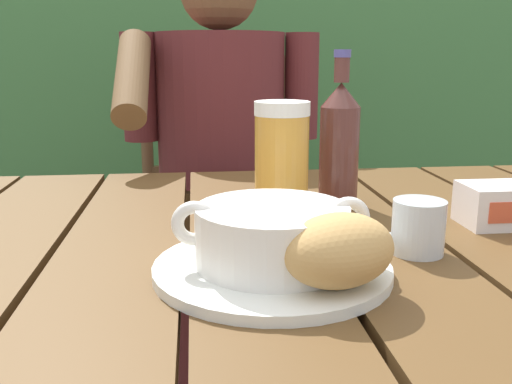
% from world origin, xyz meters
% --- Properties ---
extents(dining_table, '(1.48, 0.85, 0.74)m').
position_xyz_m(dining_table, '(-0.00, 0.00, 0.65)').
color(dining_table, brown).
rests_on(dining_table, ground_plane).
extents(hedge_backdrop, '(3.29, 0.82, 1.71)m').
position_xyz_m(hedge_backdrop, '(-0.09, 1.66, 0.78)').
color(hedge_backdrop, '#3C6E3A').
rests_on(hedge_backdrop, ground_plane).
extents(chair_near_diner, '(0.46, 0.42, 0.97)m').
position_xyz_m(chair_near_diner, '(0.00, 0.86, 0.47)').
color(chair_near_diner, brown).
rests_on(chair_near_diner, ground_plane).
extents(person_eating, '(0.48, 0.47, 1.24)m').
position_xyz_m(person_eating, '(-0.00, 0.66, 0.73)').
color(person_eating, '#5C2325').
rests_on(person_eating, ground_plane).
extents(serving_plate, '(0.27, 0.27, 0.01)m').
position_xyz_m(serving_plate, '(0.01, -0.15, 0.74)').
color(serving_plate, white).
rests_on(serving_plate, dining_table).
extents(soup_bowl, '(0.22, 0.17, 0.07)m').
position_xyz_m(soup_bowl, '(0.01, -0.15, 0.78)').
color(soup_bowl, white).
rests_on(soup_bowl, serving_plate).
extents(bread_roll, '(0.15, 0.13, 0.07)m').
position_xyz_m(bread_roll, '(0.07, -0.22, 0.79)').
color(bread_roll, tan).
rests_on(bread_roll, serving_plate).
extents(beer_glass, '(0.08, 0.08, 0.17)m').
position_xyz_m(beer_glass, '(0.06, 0.09, 0.82)').
color(beer_glass, gold).
rests_on(beer_glass, dining_table).
extents(beer_bottle, '(0.06, 0.06, 0.25)m').
position_xyz_m(beer_bottle, '(0.16, 0.14, 0.84)').
color(beer_bottle, '#562D27').
rests_on(beer_bottle, dining_table).
extents(water_glass_small, '(0.06, 0.06, 0.07)m').
position_xyz_m(water_glass_small, '(0.20, -0.10, 0.77)').
color(water_glass_small, silver).
rests_on(water_glass_small, dining_table).
extents(butter_tub, '(0.11, 0.08, 0.06)m').
position_xyz_m(butter_tub, '(0.36, 0.00, 0.77)').
color(butter_tub, white).
rests_on(butter_tub, dining_table).
extents(table_knife, '(0.16, 0.03, 0.01)m').
position_xyz_m(table_knife, '(0.16, -0.04, 0.74)').
color(table_knife, silver).
rests_on(table_knife, dining_table).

